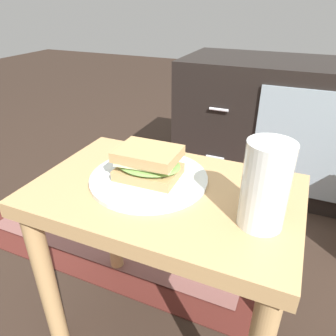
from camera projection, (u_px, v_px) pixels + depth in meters
ground_plane at (166, 327)px, 0.89m from camera, size 8.00×8.00×0.00m
side_table at (165, 222)px, 0.71m from camera, size 0.56×0.36×0.46m
tv_cabinet at (287, 127)px, 1.45m from camera, size 0.96×0.46×0.58m
area_rug at (142, 208)px, 1.38m from camera, size 1.19×0.85×0.01m
plate at (149, 178)px, 0.70m from camera, size 0.26×0.26×0.01m
sandwich_front at (148, 163)px, 0.68m from camera, size 0.14×0.11×0.07m
beer_glass at (265, 187)px, 0.53m from camera, size 0.08×0.08×0.16m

